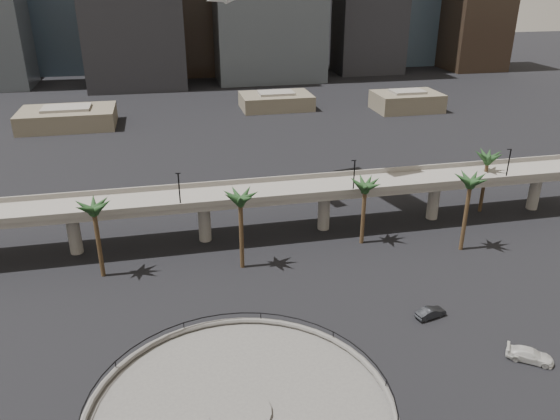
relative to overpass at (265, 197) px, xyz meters
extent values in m
cylinder|color=#504D4B|center=(-13.00, -59.00, 8.44)|extent=(22.00, 22.00, 0.45)
torus|color=#504D4B|center=(-13.00, -59.00, 8.91)|extent=(22.20, 22.20, 0.50)
torus|color=black|center=(-13.00, -59.00, 9.71)|extent=(21.80, 21.80, 0.10)
cube|color=gray|center=(0.00, 0.00, 0.66)|extent=(130.00, 9.00, 0.90)
cube|color=gray|center=(0.00, -4.50, 1.56)|extent=(130.00, 0.30, 1.00)
cube|color=gray|center=(0.00, 4.50, 1.56)|extent=(130.00, 0.30, 1.00)
cylinder|color=gray|center=(-33.00, 0.00, -3.54)|extent=(2.20, 2.20, 8.00)
cylinder|color=gray|center=(-11.00, 0.00, -3.54)|extent=(2.20, 2.20, 8.00)
cylinder|color=gray|center=(11.00, 0.00, -3.54)|extent=(2.20, 2.20, 8.00)
cylinder|color=gray|center=(33.00, 0.00, -3.54)|extent=(2.20, 2.20, 8.00)
cylinder|color=gray|center=(55.00, 0.00, -3.54)|extent=(2.20, 2.20, 8.00)
cylinder|color=black|center=(-15.00, -4.00, 4.16)|extent=(0.24, 0.24, 6.00)
cylinder|color=black|center=(15.00, -4.00, 4.16)|extent=(0.24, 0.24, 6.00)
cylinder|color=black|center=(45.00, -4.00, 4.16)|extent=(0.24, 0.24, 6.00)
cylinder|color=#4A341F|center=(-6.00, -11.00, -1.26)|extent=(0.70, 0.70, 12.15)
ellipsoid|color=#193618|center=(-6.00, -11.00, 5.21)|extent=(4.40, 4.40, 2.00)
cylinder|color=#4A341F|center=(16.00, -7.00, -1.94)|extent=(0.70, 0.70, 10.80)
ellipsoid|color=#193618|center=(16.00, -7.00, 3.86)|extent=(4.40, 4.40, 2.00)
cylinder|color=#4A341F|center=(32.00, -13.00, -1.04)|extent=(0.70, 0.70, 12.60)
ellipsoid|color=#193618|center=(32.00, -13.00, 5.66)|extent=(4.40, 4.40, 2.00)
cylinder|color=#4A341F|center=(44.00, 1.00, -1.71)|extent=(0.70, 0.70, 11.25)
ellipsoid|color=#193618|center=(44.00, 1.00, 4.31)|extent=(4.40, 4.40, 2.00)
cylinder|color=#4A341F|center=(-28.00, -9.00, -1.49)|extent=(0.70, 0.70, 11.70)
ellipsoid|color=#193618|center=(-28.00, -9.00, 4.76)|extent=(4.40, 4.40, 2.00)
cube|color=#625948|center=(-45.00, 85.00, -4.59)|extent=(28.00, 18.00, 5.50)
cube|color=gray|center=(-45.00, 85.00, -1.44)|extent=(14.00, 9.00, 0.80)
cube|color=#625948|center=(22.00, 95.00, -4.84)|extent=(24.00, 16.00, 5.00)
cube|color=gray|center=(22.00, 95.00, -1.94)|extent=(12.00, 8.00, 0.80)
cube|color=#625948|center=(65.00, 83.00, -4.34)|extent=(22.00, 15.00, 6.00)
cube|color=gray|center=(65.00, 83.00, -0.94)|extent=(11.00, 7.50, 0.80)
cube|color=#384856|center=(-55.00, 190.00, 16.39)|extent=(30.00, 30.00, 47.45)
cube|color=#82715A|center=(55.00, 185.00, 13.42)|extent=(24.00, 24.00, 41.52)
cube|color=black|center=(130.00, 155.00, 21.33)|extent=(26.00, 26.00, 57.34)
cube|color=#82715A|center=(18.00, 205.00, 11.44)|extent=(22.00, 22.00, 37.57)
imported|color=red|center=(-9.36, -40.60, -6.64)|extent=(4.42, 2.67, 1.41)
imported|color=black|center=(17.59, -30.44, -6.60)|extent=(4.75, 2.60, 1.48)
imported|color=silver|center=(25.42, -41.56, -6.53)|extent=(5.86, 5.01, 1.61)
camera|label=1|loc=(-16.51, -88.13, 37.47)|focal=35.00mm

